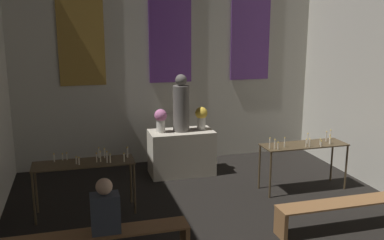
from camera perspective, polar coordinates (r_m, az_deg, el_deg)
wall_back at (r=9.29m, az=-3.04°, el=11.38°), size 6.78×0.16×5.51m
altar at (r=8.70m, az=-1.42°, el=-4.33°), size 1.29×0.68×0.90m
statue at (r=8.47m, az=-1.45°, el=1.94°), size 0.32×0.32×1.14m
flower_vase_left at (r=8.43m, az=-4.20°, el=0.15°), size 0.25×0.25×0.47m
flower_vase_right at (r=8.63m, az=1.25°, el=0.48°), size 0.25×0.25×0.47m
candle_rack_left at (r=7.03m, az=-14.12°, el=-6.22°), size 1.58×0.52×1.06m
candle_rack_right at (r=8.07m, az=14.70°, el=-3.77°), size 1.58×0.52×1.06m
pew_back_left at (r=5.74m, az=-12.72°, el=-15.39°), size 2.39×0.36×0.43m
pew_back_right at (r=6.94m, az=20.57°, el=-10.81°), size 2.39×0.36×0.43m
person_seated at (r=5.57m, az=-11.51°, el=-11.50°), size 0.36×0.24×0.71m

